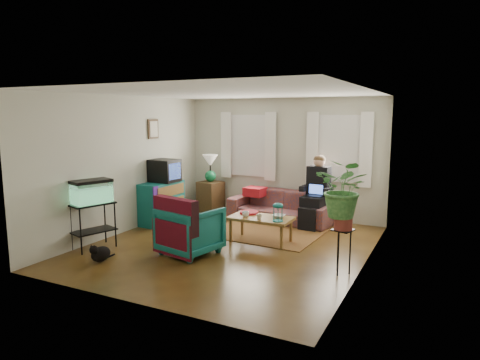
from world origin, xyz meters
The scene contains 31 objects.
floor centered at (0.00, 0.00, 0.00)m, with size 4.50×5.00×0.01m, color #4F2B14.
ceiling centered at (0.00, 0.00, 2.60)m, with size 4.50×5.00×0.01m, color white.
wall_back centered at (0.00, 2.50, 1.30)m, with size 4.50×0.01×2.60m, color silver.
wall_front centered at (0.00, -2.50, 1.30)m, with size 4.50×0.01×2.60m, color silver.
wall_left centered at (-2.25, 0.00, 1.30)m, with size 0.01×5.00×2.60m, color silver.
wall_right centered at (2.25, 0.00, 1.30)m, with size 0.01×5.00×2.60m, color silver.
window_left centered at (-0.80, 2.48, 1.55)m, with size 1.08×0.04×1.38m, color white.
window_right centered at (1.25, 2.48, 1.55)m, with size 1.08×0.04×1.38m, color white.
curtains_left centered at (-0.80, 2.40, 1.55)m, with size 1.36×0.06×1.50m, color white.
curtains_right centered at (1.25, 2.40, 1.55)m, with size 1.36×0.06×1.50m, color white.
picture_frame centered at (-2.21, 0.85, 1.95)m, with size 0.04×0.32×0.40m, color #3D2616.
area_rug centered at (0.24, 1.04, 0.01)m, with size 2.00×1.60×0.01m, color brown.
sofa centered at (0.15, 2.05, 0.43)m, with size 2.20×0.87×0.86m, color brown.
seated_person centered at (0.94, 1.97, 0.66)m, with size 0.55×0.68×1.31m, color black, non-canonical shape.
side_table centered at (-1.65, 2.18, 0.35)m, with size 0.48×0.48×0.70m, color #3A2515.
table_lamp centered at (-1.65, 2.18, 1.00)m, with size 0.36×0.36×0.64m, color white, non-canonical shape.
dresser centered at (-1.99, 0.76, 0.43)m, with size 0.48×0.97×0.87m, color #115E69.
crt_tv centered at (-1.97, 0.85, 1.10)m, with size 0.53×0.48×0.46m, color black.
aquarium_stand centered at (-2.00, -1.13, 0.39)m, with size 0.39×0.70×0.78m, color black.
aquarium centered at (-2.00, -1.13, 0.98)m, with size 0.35×0.64×0.41m, color #7FD899.
black_cat centered at (-1.41, -1.58, 0.15)m, with size 0.23×0.35×0.30m, color black.
armchair centered at (-0.39, -0.62, 0.43)m, with size 0.84×0.79×0.86m, color #12606C.
serape_throw centered at (-0.47, -0.95, 0.61)m, with size 0.87×0.20×0.71m, color #9E0A0A.
coffee_table centered at (0.38, 0.46, 0.23)m, with size 1.10×0.60×0.46m, color brown.
cup_a centered at (0.13, 0.36, 0.51)m, with size 0.12×0.12×0.10m, color white.
cup_b centered at (0.43, 0.28, 0.50)m, with size 0.10×0.10×0.09m, color beige.
bowl centered at (0.68, 0.56, 0.48)m, with size 0.22×0.22×0.05m, color white.
snack_tray centered at (0.08, 0.61, 0.48)m, with size 0.34×0.34×0.04m, color #B21414.
birdcage centered at (0.76, 0.31, 0.62)m, with size 0.18×0.18×0.32m, color #115B6B, non-canonical shape.
plant_stand centered at (2.03, -0.43, 0.33)m, with size 0.28×0.28×0.65m, color black.
potted_plant centered at (2.03, -0.43, 1.10)m, with size 0.74×0.64×0.83m, color #599947.
Camera 1 is at (3.32, -6.29, 2.25)m, focal length 32.00 mm.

